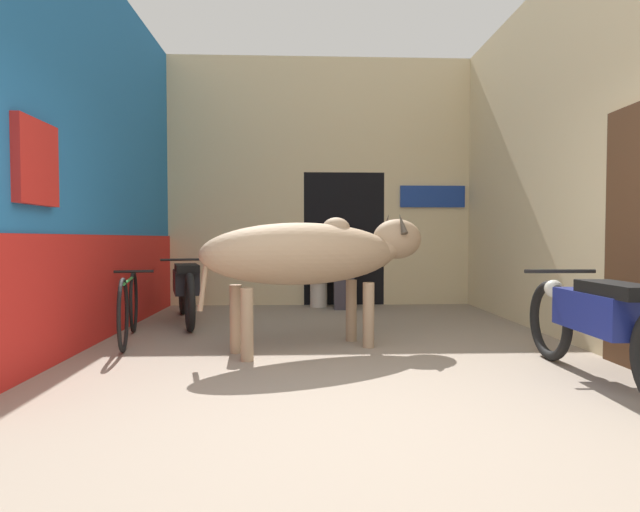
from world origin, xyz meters
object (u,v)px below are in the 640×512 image
(cow, at_px, (316,254))
(plastic_stool, at_px, (319,292))
(motorcycle_near, at_px, (599,321))
(bicycle, at_px, (129,307))
(motorcycle_far, at_px, (186,287))
(shopkeeper_seated, at_px, (343,267))

(cow, xyz_separation_m, plastic_stool, (0.13, 2.88, -0.67))
(motorcycle_near, bearing_deg, cow, 147.92)
(motorcycle_near, height_order, bicycle, motorcycle_near)
(motorcycle_near, bearing_deg, motorcycle_far, 141.75)
(motorcycle_near, distance_m, bicycle, 4.19)
(shopkeeper_seated, bearing_deg, motorcycle_near, -69.38)
(bicycle, xyz_separation_m, shopkeeper_seated, (2.37, 2.26, 0.26))
(motorcycle_far, relative_size, shopkeeper_seated, 1.68)
(motorcycle_near, height_order, motorcycle_far, motorcycle_near)
(motorcycle_near, xyz_separation_m, plastic_stool, (-1.83, 4.11, -0.23))
(bicycle, bearing_deg, motorcycle_far, 74.30)
(motorcycle_far, bearing_deg, shopkeeper_seated, 28.94)
(motorcycle_far, height_order, plastic_stool, motorcycle_far)
(motorcycle_near, bearing_deg, shopkeeper_seated, 110.62)
(shopkeeper_seated, bearing_deg, bicycle, -136.37)
(cow, xyz_separation_m, motorcycle_far, (-1.56, 1.55, -0.45))
(motorcycle_far, xyz_separation_m, bicycle, (-0.32, -1.13, -0.09))
(bicycle, xyz_separation_m, plastic_stool, (2.01, 2.45, -0.13))
(bicycle, bearing_deg, shopkeeper_seated, 43.63)
(cow, distance_m, motorcycle_far, 2.25)
(bicycle, distance_m, plastic_stool, 3.18)
(cow, relative_size, plastic_stool, 5.43)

